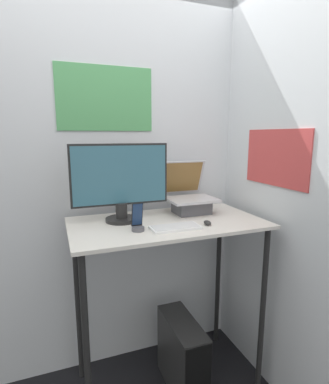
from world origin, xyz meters
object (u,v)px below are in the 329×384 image
(cell_phone, at_px, (138,223))
(computer_tower, at_px, (182,355))
(mouse, at_px, (207,223))
(laptop, at_px, (190,200))
(keyboard, at_px, (175,227))
(monitor, at_px, (121,184))

(cell_phone, height_order, computer_tower, cell_phone)
(mouse, xyz_separation_m, computer_tower, (-0.11, 0.08, -0.90))
(laptop, bearing_deg, keyboard, -127.10)
(monitor, bearing_deg, computer_tower, -27.15)
(cell_phone, bearing_deg, monitor, 100.84)
(mouse, xyz_separation_m, cell_phone, (-0.40, 0.04, 0.03))
(laptop, height_order, mouse, laptop)
(monitor, height_order, computer_tower, monitor)
(mouse, height_order, cell_phone, cell_phone)
(monitor, distance_m, computer_tower, 1.17)
(laptop, bearing_deg, monitor, -174.16)
(laptop, xyz_separation_m, cell_phone, (-0.43, -0.26, -0.04))
(cell_phone, distance_m, computer_tower, 0.97)
(computer_tower, bearing_deg, cell_phone, -171.80)
(keyboard, xyz_separation_m, cell_phone, (-0.20, 0.04, 0.04))
(laptop, xyz_separation_m, mouse, (-0.03, -0.30, -0.07))
(monitor, xyz_separation_m, mouse, (0.44, -0.25, -0.21))
(monitor, height_order, keyboard, monitor)
(monitor, bearing_deg, cell_phone, -79.16)
(keyboard, bearing_deg, monitor, 133.67)
(cell_phone, bearing_deg, computer_tower, 8.20)
(keyboard, xyz_separation_m, computer_tower, (0.09, 0.08, -0.89))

